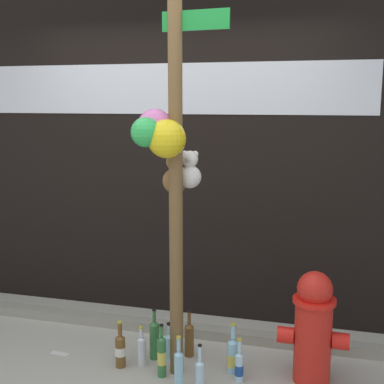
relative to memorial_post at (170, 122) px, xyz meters
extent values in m
cube|color=black|center=(-0.21, 1.09, 0.22)|extent=(10.00, 0.20, 3.86)
cube|color=silver|center=(-0.75, 0.99, 0.23)|extent=(4.19, 0.01, 0.41)
cube|color=gray|center=(-0.21, 0.58, -1.68)|extent=(8.00, 0.12, 0.08)
cylinder|color=brown|center=(0.03, 0.01, -0.30)|extent=(0.09, 0.09, 2.83)
cube|color=#198C33|center=(0.16, 0.01, 0.62)|extent=(0.43, 0.06, 0.12)
sphere|color=#D66BB2|center=(-0.10, -0.01, -0.02)|extent=(0.22, 0.22, 0.22)
sphere|color=green|center=(-0.12, -0.13, -0.06)|extent=(0.19, 0.19, 0.19)
sphere|color=yellow|center=(0.00, -0.08, -0.10)|extent=(0.24, 0.24, 0.24)
sphere|color=brown|center=(-0.01, 0.14, -0.40)|extent=(0.17, 0.17, 0.17)
sphere|color=brown|center=(-0.01, 0.14, -0.27)|extent=(0.12, 0.12, 0.12)
sphere|color=brown|center=(-0.05, 0.14, -0.23)|extent=(0.05, 0.05, 0.05)
sphere|color=brown|center=(0.03, 0.14, -0.23)|extent=(0.05, 0.05, 0.05)
sphere|color=brown|center=(-0.01, 0.09, -0.27)|extent=(0.04, 0.04, 0.04)
sphere|color=silver|center=(0.10, 0.13, -0.36)|extent=(0.15, 0.15, 0.15)
sphere|color=silver|center=(0.10, 0.13, -0.25)|extent=(0.11, 0.11, 0.11)
sphere|color=silver|center=(0.06, 0.13, -0.21)|extent=(0.04, 0.04, 0.04)
sphere|color=silver|center=(0.13, 0.13, -0.21)|extent=(0.04, 0.04, 0.04)
sphere|color=#9D9992|center=(0.10, 0.09, -0.25)|extent=(0.04, 0.04, 0.04)
cylinder|color=red|center=(0.94, 0.14, -1.44)|extent=(0.24, 0.24, 0.55)
cylinder|color=red|center=(0.94, 0.14, -1.15)|extent=(0.28, 0.28, 0.03)
sphere|color=red|center=(0.94, 0.14, -1.07)|extent=(0.23, 0.23, 0.23)
cylinder|color=red|center=(0.76, 0.14, -1.41)|extent=(0.11, 0.11, 0.11)
cylinder|color=red|center=(1.11, 0.14, -1.41)|extent=(0.11, 0.11, 0.11)
cylinder|color=#B2DBEA|center=(0.47, 0.01, -1.62)|extent=(0.06, 0.06, 0.19)
cone|color=#B2DBEA|center=(0.47, 0.01, -1.52)|extent=(0.06, 0.06, 0.02)
cylinder|color=#B2DBEA|center=(0.47, 0.01, -1.47)|extent=(0.03, 0.03, 0.08)
cylinder|color=#1E478C|center=(0.47, 0.01, -1.64)|extent=(0.06, 0.06, 0.07)
cylinder|color=gold|center=(0.47, 0.01, -1.42)|extent=(0.03, 0.03, 0.01)
cylinder|color=silver|center=(-0.24, 0.04, -1.62)|extent=(0.06, 0.06, 0.19)
cone|color=silver|center=(-0.24, 0.04, -1.51)|extent=(0.06, 0.06, 0.02)
cylinder|color=silver|center=(-0.24, 0.04, -1.47)|extent=(0.03, 0.03, 0.06)
cylinder|color=gold|center=(-0.24, 0.04, -1.43)|extent=(0.03, 0.03, 0.01)
cylinder|color=#93CCE0|center=(-0.07, 0.16, -1.63)|extent=(0.07, 0.07, 0.18)
cone|color=#93CCE0|center=(-0.07, 0.16, -1.52)|extent=(0.07, 0.07, 0.03)
cylinder|color=#93CCE0|center=(-0.07, 0.16, -1.48)|extent=(0.03, 0.03, 0.06)
cylinder|color=black|center=(-0.07, 0.16, -1.44)|extent=(0.04, 0.04, 0.01)
cylinder|color=#337038|center=(-0.05, -0.07, -1.58)|extent=(0.06, 0.06, 0.27)
cone|color=#337038|center=(-0.05, -0.07, -1.44)|extent=(0.06, 0.06, 0.02)
cylinder|color=#337038|center=(-0.05, -0.07, -1.39)|extent=(0.02, 0.02, 0.07)
cylinder|color=#D8C64C|center=(-0.05, -0.07, -1.58)|extent=(0.06, 0.06, 0.09)
cylinder|color=black|center=(-0.05, -0.07, -1.35)|extent=(0.03, 0.03, 0.01)
cylinder|color=brown|center=(0.06, 0.25, -1.60)|extent=(0.07, 0.07, 0.23)
cone|color=brown|center=(0.06, 0.25, -1.48)|extent=(0.07, 0.07, 0.03)
cylinder|color=brown|center=(0.06, 0.25, -1.42)|extent=(0.03, 0.03, 0.09)
cylinder|color=black|center=(0.06, 0.25, -1.37)|extent=(0.03, 0.03, 0.01)
cylinder|color=brown|center=(-0.37, -0.02, -1.61)|extent=(0.07, 0.07, 0.21)
cone|color=brown|center=(-0.37, -0.02, -1.49)|extent=(0.07, 0.07, 0.03)
cylinder|color=brown|center=(-0.37, -0.02, -1.43)|extent=(0.03, 0.03, 0.09)
cylinder|color=silver|center=(-0.37, -0.02, -1.60)|extent=(0.07, 0.07, 0.06)
cylinder|color=gold|center=(-0.37, -0.02, -1.38)|extent=(0.03, 0.03, 0.01)
cylinder|color=#B2DBEA|center=(0.24, -0.17, -1.62)|extent=(0.06, 0.06, 0.18)
cone|color=#B2DBEA|center=(0.24, -0.17, -1.52)|extent=(0.06, 0.06, 0.02)
cylinder|color=#B2DBEA|center=(0.24, -0.17, -1.46)|extent=(0.02, 0.02, 0.10)
cylinder|color=black|center=(0.24, -0.17, -1.41)|extent=(0.03, 0.03, 0.01)
cylinder|color=#337038|center=(-0.18, 0.15, -1.59)|extent=(0.07, 0.07, 0.26)
cone|color=#337038|center=(-0.18, 0.15, -1.44)|extent=(0.07, 0.07, 0.03)
cylinder|color=#337038|center=(-0.18, 0.15, -1.39)|extent=(0.03, 0.03, 0.08)
cylinder|color=black|center=(-0.18, 0.15, -1.34)|extent=(0.03, 0.03, 0.01)
cylinder|color=#93CCE0|center=(0.11, -0.20, -1.59)|extent=(0.06, 0.06, 0.25)
cone|color=#93CCE0|center=(0.11, -0.20, -1.46)|extent=(0.06, 0.06, 0.02)
cylinder|color=#93CCE0|center=(0.11, -0.20, -1.40)|extent=(0.03, 0.03, 0.09)
cylinder|color=gold|center=(0.11, -0.20, -1.35)|extent=(0.03, 0.03, 0.01)
cylinder|color=#93CCE0|center=(0.41, 0.11, -1.61)|extent=(0.08, 0.08, 0.22)
cone|color=#93CCE0|center=(0.41, 0.11, -1.48)|extent=(0.08, 0.08, 0.03)
cylinder|color=#93CCE0|center=(0.41, 0.11, -1.42)|extent=(0.04, 0.04, 0.10)
cylinder|color=#D8C64C|center=(0.41, 0.11, -1.63)|extent=(0.08, 0.08, 0.09)
cylinder|color=gold|center=(0.41, 0.11, -1.36)|extent=(0.04, 0.04, 0.01)
cube|color=silver|center=(-0.88, 0.04, -1.71)|extent=(0.15, 0.06, 0.01)
camera|label=1|loc=(0.96, -3.12, 0.14)|focal=47.85mm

